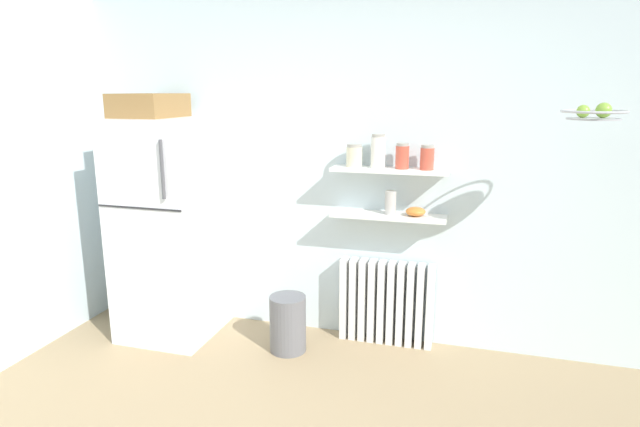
{
  "coord_description": "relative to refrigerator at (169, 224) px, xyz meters",
  "views": [
    {
      "loc": [
        0.82,
        -1.8,
        1.88
      ],
      "look_at": [
        -0.18,
        1.6,
        1.05
      ],
      "focal_mm": 29.75,
      "sensor_mm": 36.0,
      "label": 1
    }
  ],
  "objects": [
    {
      "name": "back_wall",
      "position": [
        1.4,
        0.41,
        0.42
      ],
      "size": [
        7.04,
        0.1,
        2.6
      ],
      "primitive_type": "cube",
      "color": "silver",
      "rests_on": "ground_plane"
    },
    {
      "name": "refrigerator",
      "position": [
        0.0,
        0.0,
        0.0
      ],
      "size": [
        0.67,
        0.74,
        1.85
      ],
      "color": "silver",
      "rests_on": "ground_plane"
    },
    {
      "name": "radiator",
      "position": [
        1.65,
        0.28,
        -0.56
      ],
      "size": [
        0.7,
        0.12,
        0.64
      ],
      "color": "white",
      "rests_on": "ground_plane"
    },
    {
      "name": "wall_shelf_lower",
      "position": [
        1.65,
        0.25,
        0.12
      ],
      "size": [
        0.82,
        0.22,
        0.02
      ],
      "primitive_type": "cube",
      "color": "white"
    },
    {
      "name": "wall_shelf_upper",
      "position": [
        1.65,
        0.25,
        0.45
      ],
      "size": [
        0.82,
        0.22,
        0.02
      ],
      "primitive_type": "cube",
      "color": "white"
    },
    {
      "name": "storage_jar_0",
      "position": [
        1.39,
        0.25,
        0.54
      ],
      "size": [
        0.11,
        0.11,
        0.16
      ],
      "color": "beige",
      "rests_on": "wall_shelf_upper"
    },
    {
      "name": "storage_jar_1",
      "position": [
        1.56,
        0.25,
        0.58
      ],
      "size": [
        0.1,
        0.1,
        0.24
      ],
      "color": "silver",
      "rests_on": "wall_shelf_upper"
    },
    {
      "name": "storage_jar_2",
      "position": [
        1.73,
        0.25,
        0.55
      ],
      "size": [
        0.09,
        0.09,
        0.18
      ],
      "color": "#C64C38",
      "rests_on": "wall_shelf_upper"
    },
    {
      "name": "storage_jar_3",
      "position": [
        1.9,
        0.25,
        0.55
      ],
      "size": [
        0.1,
        0.1,
        0.17
      ],
      "color": "#C64C38",
      "rests_on": "wall_shelf_upper"
    },
    {
      "name": "vase",
      "position": [
        1.66,
        0.25,
        0.21
      ],
      "size": [
        0.08,
        0.08,
        0.17
      ],
      "primitive_type": "cylinder",
      "color": "#B2ADA8",
      "rests_on": "wall_shelf_lower"
    },
    {
      "name": "shelf_bowl",
      "position": [
        1.84,
        0.25,
        0.16
      ],
      "size": [
        0.14,
        0.14,
        0.06
      ],
      "primitive_type": "ellipsoid",
      "color": "orange",
      "rests_on": "wall_shelf_lower"
    },
    {
      "name": "trash_bin",
      "position": [
        0.98,
        -0.06,
        -0.67
      ],
      "size": [
        0.27,
        0.27,
        0.42
      ],
      "primitive_type": "cylinder",
      "color": "slate",
      "rests_on": "ground_plane"
    },
    {
      "name": "hanging_fruit_basket",
      "position": [
        2.83,
        -0.18,
        0.88
      ],
      "size": [
        0.34,
        0.34,
        0.09
      ],
      "color": "#B2B2B7"
    }
  ]
}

